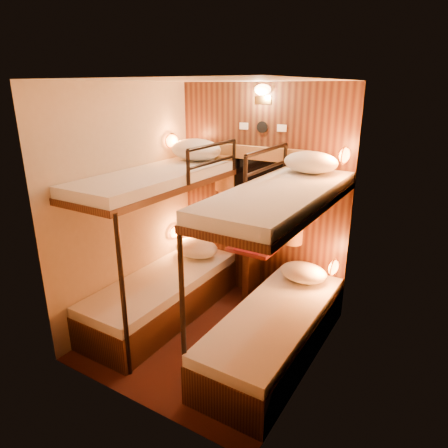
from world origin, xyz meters
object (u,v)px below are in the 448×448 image
Objects in this scene: bunk_left at (162,268)px; table at (252,267)px; bottle_left at (255,239)px; bottle_right at (250,240)px; bunk_right at (276,300)px.

table is (0.65, 0.78, -0.14)m from bunk_left.
bottle_left is at bearing 50.45° from bunk_left.
bottle_right is at bearing 50.78° from bunk_left.
bunk_left is at bearing 180.00° from bunk_right.
bunk_left is 1.30m from bunk_right.
bunk_left and bunk_right have the same top height.
bottle_left is at bearing 128.14° from bunk_right.
bottle_right reaches higher than table.
bottle_left reaches higher than bottle_right.
bunk_left is 1.00× the size of bunk_right.
bunk_left is 8.07× the size of bottle_left.
bunk_right is at bearing -50.33° from table.
bunk_left reaches higher than bottle_left.
bunk_left is 1.01m from bottle_right.
bunk_right reaches higher than bottle_right.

